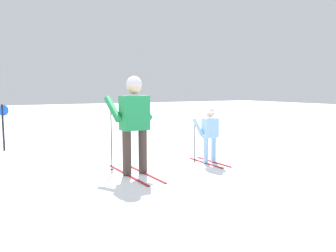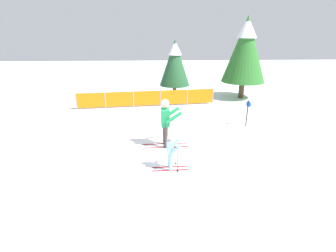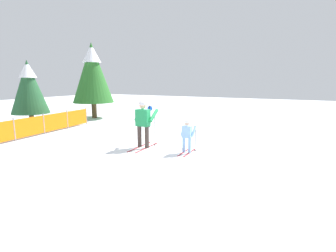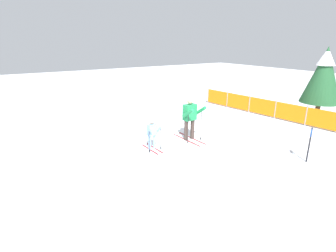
{
  "view_description": "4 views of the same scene",
  "coord_description": "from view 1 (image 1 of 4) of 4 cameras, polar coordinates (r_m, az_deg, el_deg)",
  "views": [
    {
      "loc": [
        -5.93,
        2.58,
        1.61
      ],
      "look_at": [
        -0.23,
        -0.58,
        0.88
      ],
      "focal_mm": 35.0,
      "sensor_mm": 36.0,
      "label": 1
    },
    {
      "loc": [
        -0.63,
        -9.09,
        4.24
      ],
      "look_at": [
        -0.22,
        -0.52,
        1.07
      ],
      "focal_mm": 28.0,
      "sensor_mm": 36.0,
      "label": 2
    },
    {
      "loc": [
        -8.65,
        -5.26,
        2.59
      ],
      "look_at": [
        -0.14,
        -0.83,
        0.91
      ],
      "focal_mm": 28.0,
      "sensor_mm": 36.0,
      "label": 3
    },
    {
      "loc": [
        7.86,
        -6.06,
        3.9
      ],
      "look_at": [
        -0.34,
        -0.84,
        0.75
      ],
      "focal_mm": 28.0,
      "sensor_mm": 36.0,
      "label": 4
    }
  ],
  "objects": [
    {
      "name": "ground_plane",
      "position": [
        6.66,
        -5.33,
        -7.58
      ],
      "size": [
        60.0,
        60.0,
        0.0
      ],
      "primitive_type": "plane",
      "color": "white"
    },
    {
      "name": "trail_marker",
      "position": [
        9.55,
        -26.78,
        0.65
      ],
      "size": [
        0.14,
        0.26,
        1.22
      ],
      "color": "black",
      "rests_on": "ground_plane"
    },
    {
      "name": "skier_adult",
      "position": [
        6.18,
        -5.98,
        1.75
      ],
      "size": [
        1.76,
        0.8,
        1.85
      ],
      "rotation": [
        0.0,
        0.0,
        0.04
      ],
      "color": "maroon",
      "rests_on": "ground_plane"
    },
    {
      "name": "skier_child",
      "position": [
        7.17,
        7.24,
        -0.8
      ],
      "size": [
        1.15,
        0.57,
        1.22
      ],
      "rotation": [
        0.0,
        0.0,
        0.04
      ],
      "color": "maroon",
      "rests_on": "ground_plane"
    }
  ]
}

